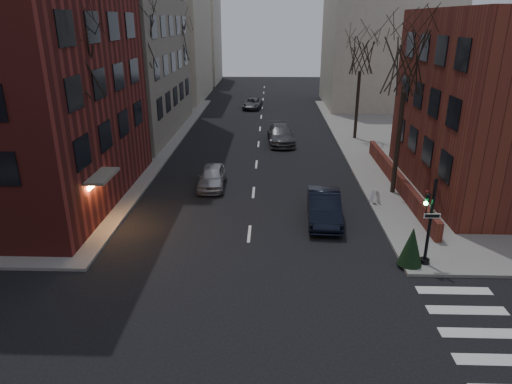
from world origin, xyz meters
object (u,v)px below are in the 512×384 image
at_px(streetlamp_near, 138,114).
at_px(car_lane_gray, 281,135).
at_px(streetlamp_far, 187,78).
at_px(tree_left_b, 138,40).
at_px(tree_right_b, 361,54).
at_px(parked_sedan, 324,207).
at_px(car_lane_far, 252,104).
at_px(traffic_signal, 428,227).
at_px(tree_left_c, 176,43).
at_px(car_lane_silver, 212,177).
at_px(evergreen_shrub, 412,246).
at_px(tree_right_a, 407,63).
at_px(tree_left_a, 74,60).
at_px(sandwich_board, 375,196).

xyz_separation_m(streetlamp_near, car_lane_gray, (10.17, 8.35, -3.44)).
distance_m(streetlamp_near, streetlamp_far, 20.00).
xyz_separation_m(tree_left_b, car_lane_gray, (10.77, 4.35, -8.12)).
relative_size(tree_right_b, streetlamp_near, 1.46).
xyz_separation_m(parked_sedan, car_lane_gray, (-2.03, 16.57, -0.02)).
bearing_deg(tree_left_b, car_lane_far, 70.11).
xyz_separation_m(traffic_signal, car_lane_far, (-9.13, 38.04, -1.29)).
bearing_deg(tree_left_c, car_lane_gray, -41.86).
bearing_deg(car_lane_silver, streetlamp_near, 149.16).
relative_size(traffic_signal, evergreen_shrub, 2.24).
height_order(traffic_signal, evergreen_shrub, traffic_signal).
height_order(tree_right_a, streetlamp_far, tree_right_a).
bearing_deg(tree_left_b, tree_right_b, 18.82).
bearing_deg(streetlamp_far, tree_left_a, -91.23).
distance_m(tree_right_b, car_lane_gray, 9.78).
distance_m(tree_right_b, car_lane_silver, 18.75).
relative_size(parked_sedan, sandwich_board, 6.18).
bearing_deg(sandwich_board, car_lane_gray, 97.85).
xyz_separation_m(tree_right_a, streetlamp_near, (-17.00, 4.00, -3.79)).
xyz_separation_m(tree_right_a, car_lane_gray, (-6.83, 12.35, -7.24)).
distance_m(tree_right_b, streetlamp_far, 20.01).
height_order(tree_left_c, sandwich_board, tree_left_c).
height_order(tree_left_c, car_lane_far, tree_left_c).
bearing_deg(streetlamp_far, tree_right_b, -30.47).
height_order(tree_right_b, car_lane_far, tree_right_b).
relative_size(tree_left_c, parked_sedan, 1.98).
height_order(traffic_signal, tree_right_b, tree_right_b).
bearing_deg(parked_sedan, sandwich_board, 38.27).
xyz_separation_m(tree_left_a, car_lane_gray, (10.77, 16.35, -7.68)).
height_order(tree_right_a, sandwich_board, tree_right_a).
xyz_separation_m(tree_left_a, tree_right_a, (17.60, 4.00, -0.44)).
bearing_deg(streetlamp_near, tree_right_b, 30.47).
distance_m(tree_left_a, tree_right_a, 18.05).
bearing_deg(parked_sedan, traffic_signal, -47.63).
bearing_deg(parked_sedan, tree_left_a, -178.07).
distance_m(traffic_signal, car_lane_gray, 22.21).
relative_size(streetlamp_far, car_lane_gray, 1.15).
height_order(streetlamp_far, sandwich_board, streetlamp_far).
relative_size(tree_right_a, car_lane_gray, 1.78).
height_order(tree_right_b, streetlamp_far, tree_right_b).
bearing_deg(tree_left_c, tree_left_a, -90.00).
height_order(tree_left_b, car_lane_gray, tree_left_b).
bearing_deg(tree_left_a, traffic_signal, -16.65).
distance_m(tree_left_c, streetlamp_far, 4.33).
bearing_deg(tree_right_b, tree_left_c, 155.56).
bearing_deg(sandwich_board, streetlamp_near, 146.54).
distance_m(traffic_signal, tree_right_b, 23.71).
xyz_separation_m(streetlamp_near, sandwich_board, (15.50, -5.88, -3.69)).
relative_size(tree_right_b, car_lane_silver, 2.20).
height_order(streetlamp_near, car_lane_gray, streetlamp_near).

